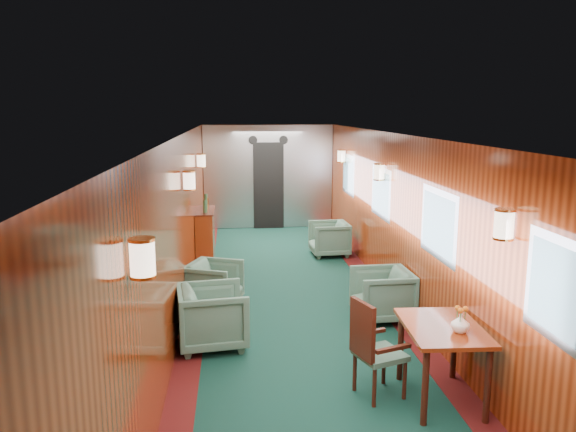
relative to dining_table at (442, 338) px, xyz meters
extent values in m
plane|color=#0D3127|center=(-1.11, 2.24, -0.63)|extent=(12.00, 12.00, 0.00)
cube|color=silver|center=(-1.11, 2.24, 1.72)|extent=(3.00, 12.00, 0.10)
cube|color=silver|center=(-1.11, 2.24, 1.73)|extent=(1.20, 12.00, 0.06)
cube|color=maroon|center=(-1.11, 8.24, 0.57)|extent=(3.00, 0.10, 2.40)
cube|color=maroon|center=(-2.61, 2.24, 0.57)|extent=(0.10, 12.00, 2.40)
cube|color=maroon|center=(0.39, 2.24, 0.57)|extent=(0.10, 12.00, 2.40)
cube|color=#400D0C|center=(-2.46, 2.24, -0.62)|extent=(0.30, 12.00, 0.01)
cube|color=#400D0C|center=(0.24, 2.24, -0.62)|extent=(0.30, 12.00, 0.01)
cube|color=#B4B7BC|center=(-1.11, 8.16, 0.57)|extent=(2.98, 0.12, 2.38)
cube|color=black|center=(-1.11, 8.08, 0.37)|extent=(0.70, 0.06, 2.00)
cylinder|color=black|center=(-1.46, 8.09, 1.42)|extent=(0.20, 0.04, 0.20)
cylinder|color=black|center=(-0.76, 8.09, 1.42)|extent=(0.20, 0.04, 0.20)
cube|color=#A4A6AB|center=(0.38, -1.26, 0.82)|extent=(0.02, 1.10, 0.80)
cube|color=slate|center=(0.37, -1.26, 0.82)|extent=(0.01, 0.96, 0.66)
cube|color=#A4A6AB|center=(0.38, 1.24, 0.82)|extent=(0.02, 1.10, 0.80)
cube|color=slate|center=(0.37, 1.24, 0.82)|extent=(0.01, 0.96, 0.66)
cube|color=#A4A6AB|center=(0.38, 3.74, 0.82)|extent=(0.02, 1.10, 0.80)
cube|color=slate|center=(0.37, 3.74, 0.82)|extent=(0.01, 0.96, 0.66)
cube|color=#A4A6AB|center=(0.38, 6.24, 0.82)|extent=(0.02, 1.10, 0.80)
cube|color=slate|center=(0.37, 6.24, 0.82)|extent=(0.01, 0.96, 0.66)
cylinder|color=beige|center=(-2.51, -1.26, 1.17)|extent=(0.16, 0.16, 0.24)
cylinder|color=gold|center=(-2.51, -1.26, 1.05)|extent=(0.17, 0.17, 0.02)
cylinder|color=beige|center=(0.29, -0.46, 1.17)|extent=(0.16, 0.16, 0.24)
cylinder|color=gold|center=(0.29, -0.46, 1.05)|extent=(0.17, 0.17, 0.02)
cylinder|color=beige|center=(-2.51, 2.74, 1.17)|extent=(0.16, 0.16, 0.24)
cylinder|color=gold|center=(-2.51, 2.74, 1.05)|extent=(0.17, 0.17, 0.02)
cylinder|color=beige|center=(0.29, 3.54, 1.17)|extent=(0.16, 0.16, 0.24)
cylinder|color=gold|center=(0.29, 3.54, 1.05)|extent=(0.17, 0.17, 0.02)
cylinder|color=beige|center=(-2.51, 5.74, 1.17)|extent=(0.16, 0.16, 0.24)
cylinder|color=gold|center=(-2.51, 5.74, 1.05)|extent=(0.17, 0.17, 0.02)
cylinder|color=beige|center=(0.29, 6.54, 1.17)|extent=(0.16, 0.16, 0.24)
cylinder|color=gold|center=(0.29, 6.54, 1.05)|extent=(0.17, 0.17, 0.02)
cube|color=maroon|center=(0.00, 0.00, 0.10)|extent=(0.74, 1.02, 0.04)
cylinder|color=#3B160D|center=(-0.30, -0.41, -0.27)|extent=(0.06, 0.06, 0.71)
cylinder|color=#3B160D|center=(0.26, -0.44, -0.27)|extent=(0.06, 0.06, 0.71)
cylinder|color=#3B160D|center=(-0.26, 0.44, -0.27)|extent=(0.06, 0.06, 0.71)
cylinder|color=#3B160D|center=(0.30, 0.41, -0.27)|extent=(0.06, 0.06, 0.71)
cube|color=#1B4036|center=(-0.55, 0.15, -0.21)|extent=(0.53, 0.53, 0.05)
cube|color=#3B160D|center=(-0.75, 0.08, 0.08)|extent=(0.17, 0.37, 0.54)
cube|color=#1B4036|center=(-0.73, 0.09, 0.02)|extent=(0.11, 0.28, 0.32)
cube|color=#3B160D|center=(-0.48, -0.05, -0.07)|extent=(0.37, 0.17, 0.04)
cube|color=#3B160D|center=(-0.62, 0.34, -0.07)|extent=(0.37, 0.17, 0.04)
cylinder|color=#3B160D|center=(-0.66, -0.07, -0.43)|extent=(0.04, 0.04, 0.39)
cylinder|color=#3B160D|center=(-0.33, 0.04, -0.43)|extent=(0.04, 0.04, 0.39)
cylinder|color=#3B160D|center=(-0.77, 0.25, -0.43)|extent=(0.04, 0.04, 0.39)
cylinder|color=#3B160D|center=(-0.45, 0.37, -0.43)|extent=(0.04, 0.04, 0.39)
cube|color=maroon|center=(-2.45, 5.35, -0.16)|extent=(0.31, 1.03, 0.93)
cube|color=#3B160D|center=(-2.44, 5.35, 0.30)|extent=(0.33, 1.05, 0.02)
cylinder|color=#23472B|center=(-2.43, 5.09, 0.42)|extent=(0.07, 0.07, 0.22)
cylinder|color=#23472B|center=(-2.43, 5.45, 0.45)|extent=(0.06, 0.06, 0.28)
cylinder|color=gold|center=(-2.43, 5.66, 0.40)|extent=(0.08, 0.08, 0.18)
imported|color=white|center=(0.10, -0.16, 0.21)|extent=(0.17, 0.17, 0.17)
imported|color=#1B4036|center=(-2.19, 1.47, -0.27)|extent=(0.89, 0.87, 0.72)
imported|color=#1B4036|center=(-2.22, 2.87, -0.31)|extent=(0.89, 0.88, 0.63)
imported|color=#1B4036|center=(0.00, 2.11, -0.29)|extent=(0.77, 0.75, 0.67)
imported|color=#1B4036|center=(-0.13, 5.46, -0.30)|extent=(0.74, 0.73, 0.65)
camera|label=1|loc=(-1.93, -4.78, 2.10)|focal=35.00mm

